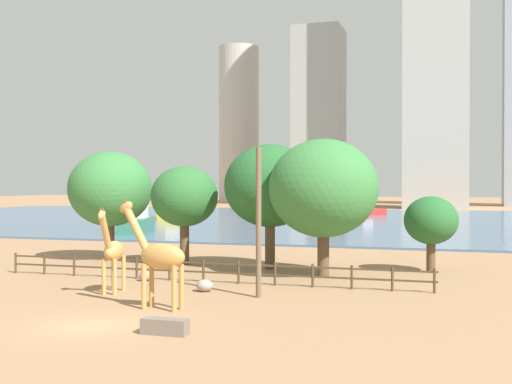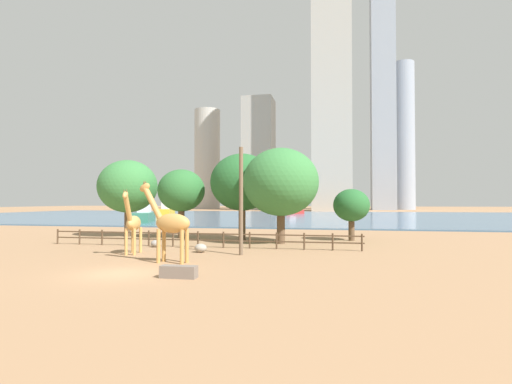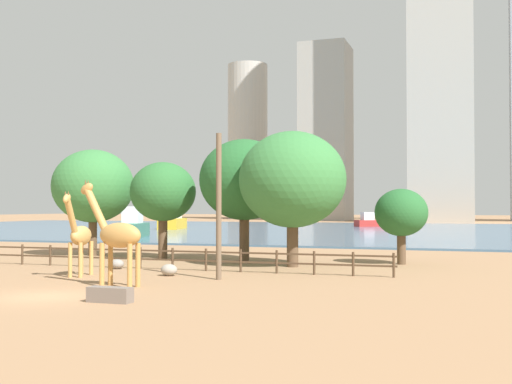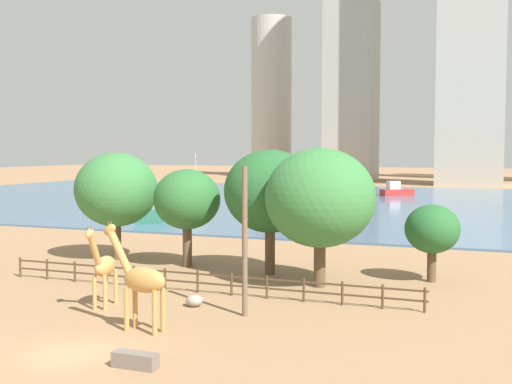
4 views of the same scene
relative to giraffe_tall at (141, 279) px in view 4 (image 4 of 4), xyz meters
The scene contains 19 objects.
ground_plane 76.14m from the giraffe_tall, 90.76° to the left, with size 400.00×400.00×0.00m, color #9E7551.
harbor_water 73.14m from the giraffe_tall, 90.79° to the left, with size 180.00×86.00×0.20m, color #476B8C.
giraffe_tall is the anchor object (origin of this frame).
giraffe_companion 5.23m from the giraffe_tall, 142.84° to the left, with size 1.18×3.26×4.57m.
utility_pole 5.61m from the giraffe_tall, 50.49° to the left, with size 0.28×0.28×7.53m, color brown.
boulder_near_fence 8.99m from the giraffe_tall, 120.79° to the left, with size 0.81×0.78×0.58m, color gray.
boulder_by_pole 5.45m from the giraffe_tall, 87.40° to the left, with size 0.90×0.85×0.64m, color gray.
feeding_trough 5.48m from the giraffe_tall, 61.54° to the right, with size 1.80×0.60×0.60m, color #72665B.
enclosure_fence 8.33m from the giraffe_tall, 97.29° to the left, with size 26.12×0.14×1.30m.
tree_left_large 13.56m from the giraffe_tall, 66.96° to the left, with size 6.70×6.70×8.46m.
tree_center_broad 16.41m from the giraffe_tall, 109.50° to the left, with size 4.75×4.75×6.98m.
tree_right_tall 15.15m from the giraffe_tall, 86.01° to the left, with size 6.16×6.16×8.37m.
tree_left_small 20.23m from the giraffe_tall, 126.23° to the left, with size 6.23×6.23×8.14m.
tree_right_small 19.78m from the giraffe_tall, 54.77° to the left, with size 3.44×3.44×4.91m.
boat_ferry 45.53m from the giraffe_tall, 119.05° to the left, with size 5.24×8.64×3.58m.
boat_sailboat 89.11m from the giraffe_tall, 91.18° to the left, with size 5.87×5.28×2.57m.
boat_tug 73.35m from the giraffe_tall, 114.20° to the left, with size 4.97×8.93×7.60m.
skyline_block_central 175.59m from the giraffe_tall, 107.57° to the left, with size 12.69×12.69×49.24m, color #B7B2A8.
skyline_block_left 150.70m from the giraffe_tall, 98.83° to the left, with size 12.93×13.56×48.55m, color #ADA89E.
Camera 4 is at (16.33, -21.36, 8.37)m, focal length 45.00 mm.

